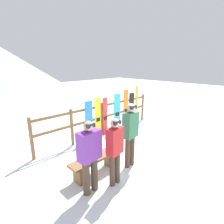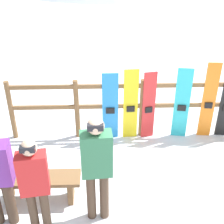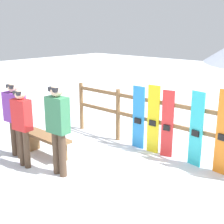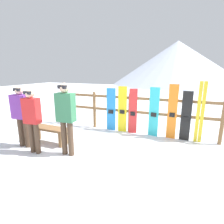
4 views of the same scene
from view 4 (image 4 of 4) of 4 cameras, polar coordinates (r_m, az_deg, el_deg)
The scene contains 14 objects.
ground_plane at distance 4.13m, azimuth -2.96°, elevation -15.03°, with size 40.00×40.00×0.00m, color white.
mountain_backdrop at distance 27.31m, azimuth 20.37°, elevation 14.76°, with size 18.00×18.00×6.00m.
fence at distance 5.62m, azimuth 5.83°, elevation 0.69°, with size 5.25×0.10×1.25m.
bench at distance 5.13m, azimuth -20.01°, elevation -5.94°, with size 1.28×0.36×0.46m.
person_red at distance 4.50m, azimuth -24.62°, elevation -1.38°, with size 0.40×0.26×1.56m.
person_purple at distance 5.02m, azimuth -27.36°, elevation -0.30°, with size 0.49×0.29×1.59m.
person_plaid_green at distance 4.11m, azimuth -14.83°, elevation -0.66°, with size 0.43×0.26×1.71m.
snowboard_blue at distance 5.79m, azimuth -0.32°, elevation 0.79°, with size 0.31×0.06×1.42m.
snowboard_yellow at distance 5.64m, azimuth 3.40°, elevation 0.80°, with size 0.28×0.07×1.49m.
snowboard_red at distance 5.54m, azimuth 6.86°, elevation 0.18°, with size 0.26×0.09×1.43m.
snowboard_cyan at distance 5.39m, azimuth 13.49°, elevation -0.10°, with size 0.30×0.09×1.49m.
snowboard_orange at distance 5.32m, azimuth 19.08°, elevation -0.06°, with size 0.26×0.07×1.60m.
snowboard_black_stripe at distance 5.33m, azimuth 23.01°, elevation -1.34°, with size 0.27×0.08×1.42m.
ski_pair_yellow at distance 5.32m, azimuth 26.89°, elevation -0.21°, with size 0.20×0.02×1.70m.
Camera 4 is at (1.61, -3.26, 1.97)m, focal length 28.00 mm.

